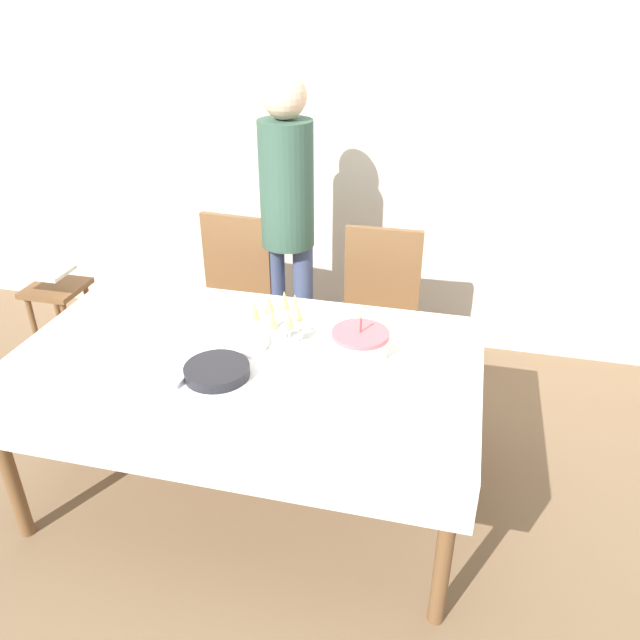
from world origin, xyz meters
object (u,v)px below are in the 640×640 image
dining_chair_far_left (231,297)px  birthday_cake (360,343)px  dining_chair_far_right (378,314)px  person_standing (287,208)px  champagne_tray (281,319)px  plate_stack_dessert (246,343)px  plate_stack_main (217,371)px  high_chair (56,301)px

dining_chair_far_left → birthday_cake: (0.85, -0.74, 0.26)m
dining_chair_far_right → birthday_cake: dining_chair_far_right is taller
dining_chair_far_right → person_standing: bearing=165.5°
dining_chair_far_left → champagne_tray: 0.91m
champagne_tray → person_standing: (-0.21, 0.83, 0.19)m
dining_chair_far_right → champagne_tray: dining_chair_far_right is taller
dining_chair_far_left → plate_stack_dessert: size_ratio=5.06×
dining_chair_far_left → plate_stack_main: dining_chair_far_left is taller
dining_chair_far_left → dining_chair_far_right: bearing=0.0°
champagne_tray → person_standing: bearing=104.3°
dining_chair_far_left → champagne_tray: bearing=-53.8°
dining_chair_far_left → person_standing: 0.59m
dining_chair_far_left → person_standing: person_standing is taller
dining_chair_far_left → high_chair: bearing=-169.4°
birthday_cake → plate_stack_main: birthday_cake is taller
high_chair → dining_chair_far_left: bearing=10.6°
birthday_cake → person_standing: person_standing is taller
plate_stack_main → dining_chair_far_right: bearing=65.6°
birthday_cake → high_chair: birthday_cake is taller
birthday_cake → plate_stack_dessert: 0.47m
plate_stack_dessert → person_standing: 0.97m
champagne_tray → dining_chair_far_left: bearing=126.2°
dining_chair_far_right → high_chair: dining_chair_far_right is taller
champagne_tray → plate_stack_main: size_ratio=1.20×
dining_chair_far_right → person_standing: person_standing is taller
champagne_tray → plate_stack_main: champagne_tray is taller
birthday_cake → plate_stack_dessert: birthday_cake is taller
champagne_tray → high_chair: bearing=161.0°
dining_chair_far_right → plate_stack_dessert: bearing=-118.5°
birthday_cake → champagne_tray: size_ratio=0.77×
dining_chair_far_left → champagne_tray: dining_chair_far_left is taller
dining_chair_far_left → plate_stack_main: 1.11m
birthday_cake → high_chair: bearing=163.2°
champagne_tray → person_standing: person_standing is taller
birthday_cake → person_standing: bearing=122.4°
person_standing → dining_chair_far_left: bearing=-155.5°
dining_chair_far_right → plate_stack_dessert: 0.93m
plate_stack_main → high_chair: plate_stack_main is taller
birthday_cake → person_standing: 1.06m
plate_stack_main → plate_stack_dessert: size_ratio=1.32×
dining_chair_far_left → birthday_cake: 1.16m
person_standing → dining_chair_far_right: bearing=-14.5°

